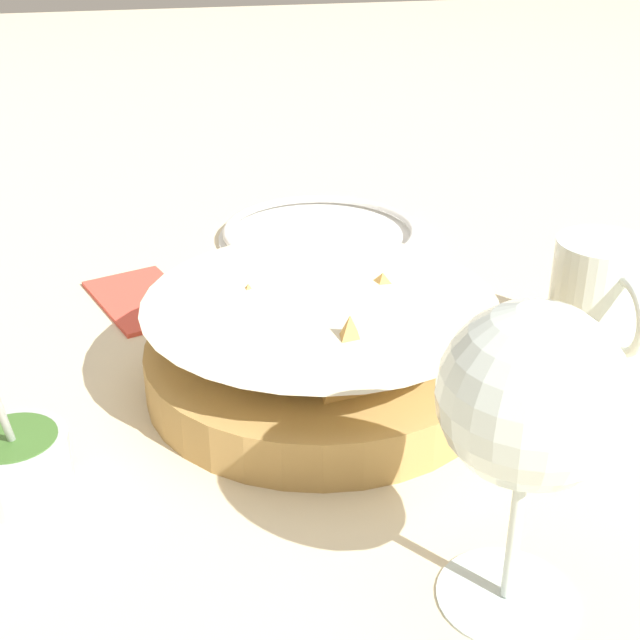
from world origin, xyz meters
The scene contains 7 objects.
ground_plane centered at (0.00, 0.00, 0.00)m, with size 4.00×4.00×0.00m, color beige.
food_basket centered at (0.04, 0.02, 0.03)m, with size 0.26×0.26×0.09m.
sauce_cup centered at (0.13, -0.20, 0.02)m, with size 0.07×0.07×0.10m.
wine_glass centered at (0.28, 0.07, 0.13)m, with size 0.09×0.09×0.18m.
beer_mug centered at (0.03, 0.25, 0.04)m, with size 0.11×0.07×0.09m.
side_plate centered at (-0.25, 0.08, 0.01)m, with size 0.22×0.22×0.01m.
napkin centered at (-0.14, -0.11, 0.00)m, with size 0.14×0.11×0.01m.
Camera 1 is at (0.61, -0.10, 0.36)m, focal length 50.00 mm.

